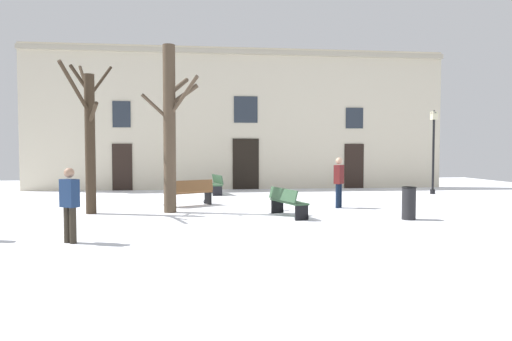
# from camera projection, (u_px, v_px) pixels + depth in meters

# --- Properties ---
(ground_plane) EXTENTS (34.00, 34.00, 0.00)m
(ground_plane) POSITION_uv_depth(u_px,v_px,m) (262.00, 215.00, 13.45)
(ground_plane) COLOR white
(building_facade) EXTENTS (21.25, 0.60, 7.13)m
(building_facade) POSITION_uv_depth(u_px,v_px,m) (240.00, 118.00, 22.40)
(building_facade) COLOR beige
(building_facade) RESTS_ON ground
(tree_foreground) EXTENTS (1.21, 2.47, 4.75)m
(tree_foreground) POSITION_uv_depth(u_px,v_px,m) (89.00, 135.00, 13.57)
(tree_foreground) COLOR #382B1E
(tree_foreground) RESTS_ON ground
(tree_left_of_center) EXTENTS (1.82, 2.00, 5.25)m
(tree_left_of_center) POSITION_uv_depth(u_px,v_px,m) (170.00, 126.00, 13.87)
(tree_left_of_center) COLOR #4C3D2D
(tree_left_of_center) RESTS_ON ground
(streetlamp) EXTENTS (0.30, 0.30, 3.77)m
(streetlamp) POSITION_uv_depth(u_px,v_px,m) (434.00, 143.00, 19.80)
(streetlamp) COLOR black
(streetlamp) RESTS_ON ground
(litter_bin) EXTENTS (0.41, 0.41, 0.93)m
(litter_bin) POSITION_uv_depth(u_px,v_px,m) (409.00, 203.00, 12.50)
(litter_bin) COLOR black
(litter_bin) RESTS_ON ground
(bench_facing_shops) EXTENTS (1.72, 1.28, 0.92)m
(bench_facing_shops) POSITION_uv_depth(u_px,v_px,m) (189.00, 192.00, 15.60)
(bench_facing_shops) COLOR brown
(bench_facing_shops) RESTS_ON ground
(bench_near_lamp) EXTENTS (0.87, 1.60, 0.87)m
(bench_near_lamp) POSITION_uv_depth(u_px,v_px,m) (214.00, 184.00, 19.76)
(bench_near_lamp) COLOR #2D4C33
(bench_near_lamp) RESTS_ON ground
(bench_back_to_back_right) EXTENTS (0.95, 1.74, 0.85)m
(bench_back_to_back_right) POSITION_uv_depth(u_px,v_px,m) (287.00, 202.00, 13.05)
(bench_back_to_back_right) COLOR #2D4C33
(bench_back_to_back_right) RESTS_ON ground
(person_crossing_plaza) EXTENTS (0.44, 0.40, 1.59)m
(person_crossing_plaza) POSITION_uv_depth(u_px,v_px,m) (70.00, 202.00, 9.29)
(person_crossing_plaza) COLOR #2D271E
(person_crossing_plaza) RESTS_ON ground
(person_strolling) EXTENTS (0.41, 0.43, 1.72)m
(person_strolling) POSITION_uv_depth(u_px,v_px,m) (339.00, 180.00, 15.02)
(person_strolling) COLOR black
(person_strolling) RESTS_ON ground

